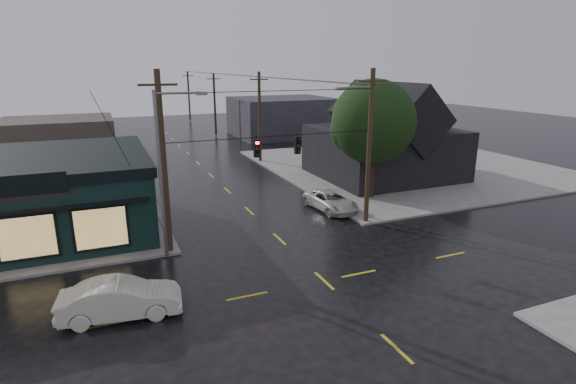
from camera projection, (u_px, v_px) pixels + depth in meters
name	position (u px, v px, depth m)	size (l,w,h in m)	color
ground_plane	(324.00, 281.00, 22.31)	(160.00, 160.00, 0.00)	black
sidewalk_ne	(406.00, 165.00, 47.47)	(28.00, 28.00, 0.15)	#62615C
pizza_shop	(10.00, 197.00, 27.50)	(16.30, 12.34, 4.90)	black
ne_building	(385.00, 130.00, 41.74)	(12.60, 11.60, 8.75)	black
corner_tree	(373.00, 122.00, 34.55)	(6.54, 6.54, 9.24)	black
utility_pole_nw	(171.00, 253.00, 25.65)	(2.00, 0.32, 10.15)	black
utility_pole_ne	(365.00, 223.00, 30.49)	(2.00, 0.32, 10.15)	black
utility_pole_far_a	(260.00, 162.00, 49.56)	(2.00, 0.32, 9.65)	black
utility_pole_far_b	(216.00, 136.00, 67.29)	(2.00, 0.32, 9.15)	black
utility_pole_far_c	(190.00, 121.00, 85.03)	(2.00, 0.32, 9.15)	black
span_signal_assembly	(277.00, 146.00, 26.55)	(13.00, 0.48, 1.23)	black
streetlight_nw	(167.00, 258.00, 24.92)	(5.40, 0.30, 9.15)	slate
streetlight_ne	(366.00, 219.00, 31.30)	(5.40, 0.30, 9.15)	slate
bg_building_west	(59.00, 138.00, 51.96)	(12.00, 10.00, 4.40)	#312A23
bg_building_east	(282.00, 117.00, 67.40)	(14.00, 12.00, 5.60)	#25252A
sedan_cream	(121.00, 299.00, 18.93)	(1.74, 4.99, 1.64)	beige
suv_silver	(331.00, 201.00, 33.01)	(2.29, 4.96, 1.38)	#B8B8AA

